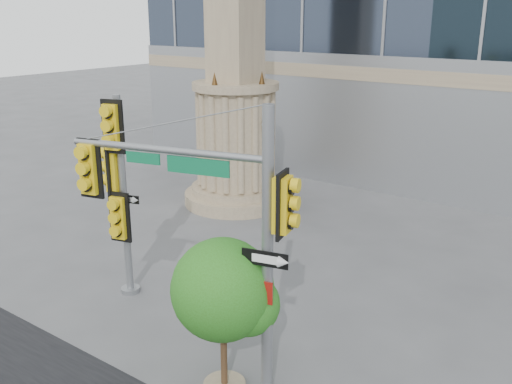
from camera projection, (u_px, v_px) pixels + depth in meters
The scene contains 5 objects.
ground at pixel (205, 342), 14.03m from camera, with size 120.00×120.00×0.00m, color #545456.
monument at pixel (235, 71), 22.68m from camera, with size 4.40×4.40×16.60m.
main_signal_pole at pixel (215, 220), 11.25m from camera, with size 4.73×1.56×6.20m.
secondary_signal_pole at pixel (118, 182), 15.47m from camera, with size 1.06×0.76×5.71m.
street_tree at pixel (225, 294), 11.68m from camera, with size 2.19×2.14×3.42m.
Camera 1 is at (8.24, -9.17, 7.76)m, focal length 40.00 mm.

